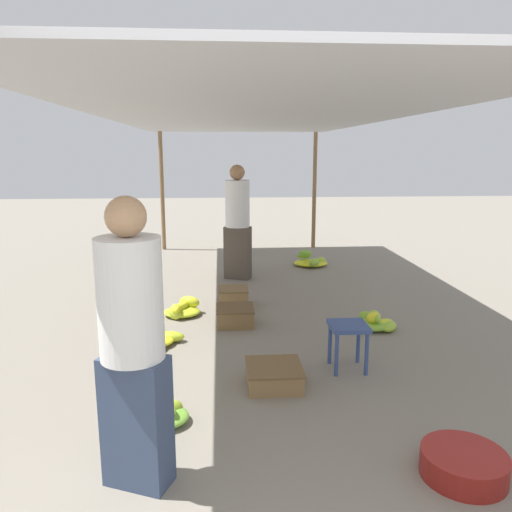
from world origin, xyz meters
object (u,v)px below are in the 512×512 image
(banana_pile_left_2, at_px, (182,310))
(crate_mid, at_px, (233,297))
(crate_far, at_px, (235,316))
(vendor_foreground, at_px, (133,342))
(banana_pile_left_0, at_px, (157,340))
(banana_pile_left_1, at_px, (159,414))
(basin_black, at_px, (464,464))
(shopper_walking_mid, at_px, (238,221))
(banana_pile_right_0, at_px, (376,322))
(stool, at_px, (348,333))
(crate_near, at_px, (274,375))
(banana_pile_right_1, at_px, (311,262))

(banana_pile_left_2, xyz_separation_m, crate_mid, (0.64, 0.38, 0.04))
(crate_far, bearing_deg, vendor_foreground, -103.50)
(banana_pile_left_0, xyz_separation_m, banana_pile_left_1, (0.20, -1.53, 0.01))
(basin_black, height_order, shopper_walking_mid, shopper_walking_mid)
(crate_far, distance_m, shopper_walking_mid, 2.31)
(banana_pile_left_0, xyz_separation_m, banana_pile_right_0, (2.42, 0.33, 0.01))
(vendor_foreground, height_order, crate_far, vendor_foreground)
(banana_pile_left_2, bearing_deg, stool, -45.19)
(banana_pile_left_0, bearing_deg, stool, -21.39)
(stool, xyz_separation_m, banana_pile_left_2, (-1.63, 1.64, -0.27))
(stool, xyz_separation_m, crate_near, (-0.71, -0.28, -0.26))
(banana_pile_left_0, distance_m, shopper_walking_mid, 3.01)
(vendor_foreground, height_order, banana_pile_left_1, vendor_foreground)
(banana_pile_right_0, xyz_separation_m, crate_near, (-1.31, -1.32, 0.02))
(crate_mid, bearing_deg, stool, -63.86)
(stool, relative_size, banana_pile_right_0, 0.86)
(basin_black, distance_m, crate_far, 3.16)
(banana_pile_left_2, xyz_separation_m, banana_pile_right_1, (2.07, 2.58, -0.00))
(stool, xyz_separation_m, crate_far, (-0.99, 1.29, -0.24))
(vendor_foreground, relative_size, crate_near, 3.65)
(banana_pile_left_2, bearing_deg, vendor_foreground, -90.53)
(crate_far, bearing_deg, basin_black, -65.39)
(banana_pile_left_1, xyz_separation_m, crate_far, (0.63, 2.11, 0.03))
(banana_pile_left_2, bearing_deg, banana_pile_right_1, 51.31)
(basin_black, bearing_deg, banana_pile_left_1, 158.59)
(banana_pile_left_1, bearing_deg, crate_mid, 77.59)
(banana_pile_right_1, xyz_separation_m, crate_mid, (-1.43, -2.20, 0.04))
(banana_pile_left_2, relative_size, crate_near, 1.01)
(banana_pile_left_0, bearing_deg, banana_pile_right_0, 7.69)
(vendor_foreground, height_order, banana_pile_left_0, vendor_foreground)
(basin_black, xyz_separation_m, crate_far, (-1.32, 2.87, 0.02))
(banana_pile_right_0, relative_size, crate_mid, 1.32)
(crate_mid, bearing_deg, banana_pile_right_0, -31.75)
(banana_pile_right_0, distance_m, crate_near, 1.86)
(vendor_foreground, relative_size, basin_black, 3.33)
(vendor_foreground, bearing_deg, crate_far, 76.50)
(crate_near, relative_size, crate_mid, 1.23)
(basin_black, relative_size, shopper_walking_mid, 0.29)
(banana_pile_left_1, bearing_deg, shopper_walking_mid, 80.15)
(banana_pile_left_0, xyz_separation_m, crate_mid, (0.82, 1.31, 0.06))
(banana_pile_left_2, relative_size, banana_pile_right_0, 0.94)
(banana_pile_right_0, height_order, banana_pile_right_1, banana_pile_right_1)
(banana_pile_right_0, xyz_separation_m, banana_pile_right_1, (-0.17, 3.18, 0.00))
(banana_pile_left_1, bearing_deg, banana_pile_left_2, 90.25)
(banana_pile_left_0, distance_m, banana_pile_left_2, 0.95)
(banana_pile_right_0, distance_m, crate_mid, 1.88)
(vendor_foreground, relative_size, crate_mid, 4.51)
(stool, height_order, basin_black, stool)
(banana_pile_right_1, bearing_deg, shopper_walking_mid, -149.40)
(crate_near, bearing_deg, banana_pile_right_1, 75.75)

